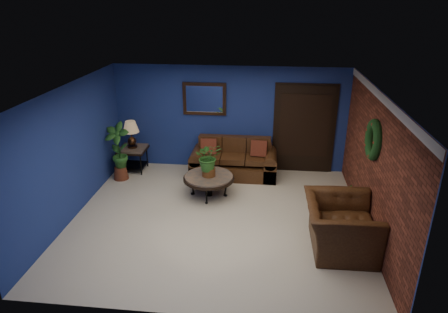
# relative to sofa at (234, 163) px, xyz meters

# --- Properties ---
(floor) EXTENTS (5.50, 5.50, 0.00)m
(floor) POSITION_rel_sofa_xyz_m (-0.14, -2.08, -0.29)
(floor) COLOR beige
(floor) RESTS_ON ground
(wall_back) EXTENTS (5.50, 0.04, 2.50)m
(wall_back) POSITION_rel_sofa_xyz_m (-0.14, 0.42, 0.96)
(wall_back) COLOR navy
(wall_back) RESTS_ON ground
(wall_left) EXTENTS (0.04, 5.00, 2.50)m
(wall_left) POSITION_rel_sofa_xyz_m (-2.89, -2.08, 0.96)
(wall_left) COLOR navy
(wall_left) RESTS_ON ground
(wall_right_brick) EXTENTS (0.04, 5.00, 2.50)m
(wall_right_brick) POSITION_rel_sofa_xyz_m (2.61, -2.08, 0.96)
(wall_right_brick) COLOR brown
(wall_right_brick) RESTS_ON ground
(ceiling) EXTENTS (5.50, 5.00, 0.02)m
(ceiling) POSITION_rel_sofa_xyz_m (-0.14, -2.08, 2.21)
(ceiling) COLOR silver
(ceiling) RESTS_ON wall_back
(crown_molding) EXTENTS (0.03, 5.00, 0.14)m
(crown_molding) POSITION_rel_sofa_xyz_m (2.58, -2.08, 2.14)
(crown_molding) COLOR white
(crown_molding) RESTS_ON wall_right_brick
(wall_mirror) EXTENTS (1.02, 0.06, 0.77)m
(wall_mirror) POSITION_rel_sofa_xyz_m (-0.74, 0.38, 1.43)
(wall_mirror) COLOR #402615
(wall_mirror) RESTS_ON wall_back
(closet_door) EXTENTS (1.44, 0.06, 2.18)m
(closet_door) POSITION_rel_sofa_xyz_m (1.61, 0.39, 0.76)
(closet_door) COLOR black
(closet_door) RESTS_ON wall_back
(wreath) EXTENTS (0.16, 0.72, 0.72)m
(wreath) POSITION_rel_sofa_xyz_m (2.55, -2.03, 1.41)
(wreath) COLOR black
(wreath) RESTS_ON wall_right_brick
(sofa) EXTENTS (2.00, 0.86, 0.90)m
(sofa) POSITION_rel_sofa_xyz_m (0.00, 0.00, 0.00)
(sofa) COLOR #4B2D15
(sofa) RESTS_ON ground
(coffee_table) EXTENTS (1.07, 1.07, 0.46)m
(coffee_table) POSITION_rel_sofa_xyz_m (-0.43, -1.14, 0.11)
(coffee_table) COLOR #4A4641
(coffee_table) RESTS_ON ground
(end_table) EXTENTS (0.65, 0.65, 0.59)m
(end_table) POSITION_rel_sofa_xyz_m (-2.44, -0.03, 0.16)
(end_table) COLOR #4A4641
(end_table) RESTS_ON ground
(table_lamp) EXTENTS (0.38, 0.38, 0.63)m
(table_lamp) POSITION_rel_sofa_xyz_m (-2.44, -0.03, 0.71)
(table_lamp) COLOR #402615
(table_lamp) RESTS_ON end_table
(side_chair) EXTENTS (0.46, 0.46, 0.92)m
(side_chair) POSITION_rel_sofa_xyz_m (0.67, 0.04, 0.22)
(side_chair) COLOR #5A2C19
(side_chair) RESTS_ON ground
(armchair) EXTENTS (1.15, 1.32, 0.85)m
(armchair) POSITION_rel_sofa_xyz_m (2.01, -2.78, 0.13)
(armchair) COLOR #4B2D15
(armchair) RESTS_ON ground
(coffee_plant) EXTENTS (0.66, 0.61, 0.74)m
(coffee_plant) POSITION_rel_sofa_xyz_m (-0.43, -1.14, 0.57)
(coffee_plant) COLOR brown
(coffee_plant) RESTS_ON coffee_table
(floor_plant) EXTENTS (0.38, 0.33, 0.74)m
(floor_plant) POSITION_rel_sofa_xyz_m (2.21, -1.82, 0.08)
(floor_plant) COLOR brown
(floor_plant) RESTS_ON ground
(tall_plant) EXTENTS (0.65, 0.51, 1.35)m
(tall_plant) POSITION_rel_sofa_xyz_m (-2.59, -0.54, 0.43)
(tall_plant) COLOR brown
(tall_plant) RESTS_ON ground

